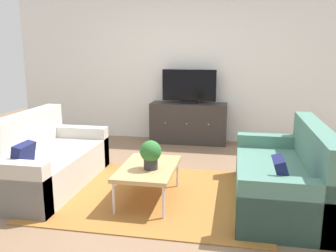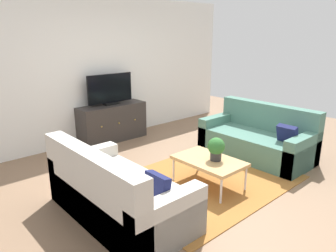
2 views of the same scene
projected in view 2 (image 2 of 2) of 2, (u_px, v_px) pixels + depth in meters
The scene contains 9 objects.
ground_plane at pixel (196, 178), 4.59m from camera, with size 10.00×10.00×0.00m, color #84664C.
wall_back at pixel (100, 70), 6.02m from camera, with size 6.40×0.12×2.70m, color white.
area_rug at pixel (203, 181), 4.48m from camera, with size 2.50×1.90×0.01m, color #9E662D.
couch_left_side at pixel (114, 196), 3.50m from camera, with size 0.90×1.80×0.87m.
couch_right_side at pixel (259, 140), 5.36m from camera, with size 0.90×1.80×0.87m.
coffee_table at pixel (209, 161), 4.25m from camera, with size 0.59×0.93×0.39m.
potted_plant at pixel (216, 148), 4.17m from camera, with size 0.23×0.23×0.31m.
tv_console at pixel (112, 122), 6.14m from camera, with size 1.33×0.47×0.71m.
flat_screen_tv at pixel (110, 89), 5.97m from camera, with size 0.94×0.16×0.58m.
Camera 2 is at (-3.10, -2.84, 2.01)m, focal length 33.82 mm.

